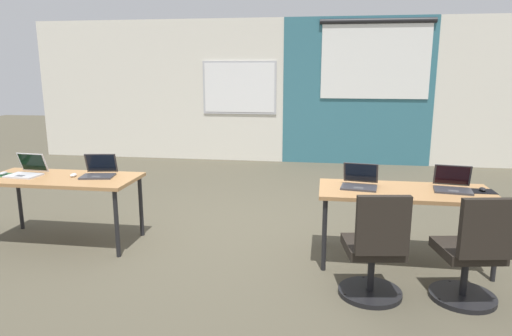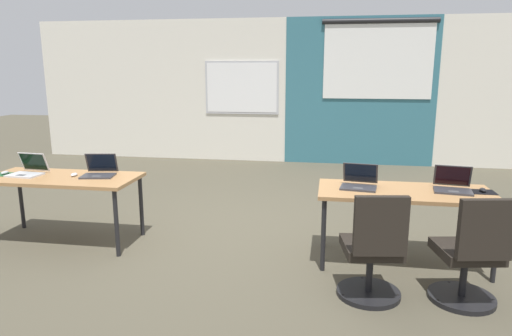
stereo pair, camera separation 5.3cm
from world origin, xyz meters
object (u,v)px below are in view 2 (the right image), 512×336
object	(u,v)px
mouse_near_left_inner	(74,175)
chair_near_right_end	(470,260)
mouse_near_left_end	(5,173)
chair_near_right_inner	(373,256)
laptop_near_right_end	(453,186)
desk_near_right	(405,197)
laptop_near_left_end	(28,170)
desk_near_left	(62,182)
laptop_near_left_inner	(99,171)
mouse_near_right_end	(483,190)
laptop_near_right_inner	(359,182)

from	to	relation	value
mouse_near_left_inner	chair_near_right_end	xyz separation A→B (m)	(3.77, -0.78, -0.36)
mouse_near_left_end	chair_near_right_inner	bearing A→B (deg)	-11.45
laptop_near_right_end	mouse_near_left_end	bearing A→B (deg)	-170.46
chair_near_right_inner	chair_near_right_end	distance (m)	0.74
desk_near_right	laptop_near_right_end	world-z (taller)	laptop_near_right_end
mouse_near_left_end	desk_near_right	bearing A→B (deg)	0.23
desk_near_right	laptop_near_left_end	xyz separation A→B (m)	(-3.90, 0.02, 0.11)
desk_near_left	laptop_near_left_end	distance (m)	0.42
chair_near_right_inner	chair_near_right_end	world-z (taller)	same
laptop_near_left_inner	mouse_near_right_end	world-z (taller)	laptop_near_left_inner
laptop_near_right_end	chair_near_right_end	distance (m)	0.90
laptop_near_left_inner	laptop_near_right_inner	distance (m)	2.70
chair_near_right_inner	mouse_near_left_end	xyz separation A→B (m)	(-3.81, 0.77, 0.36)
laptop_near_left_end	laptop_near_right_inner	bearing A→B (deg)	5.37
desk_near_right	laptop_near_right_inner	xyz separation A→B (m)	(-0.42, 0.05, 0.11)
chair_near_right_inner	mouse_near_left_end	size ratio (longest dim) A/B	9.04
mouse_near_right_end	laptop_near_left_inner	bearing A→B (deg)	179.34
mouse_near_left_inner	laptop_near_right_end	xyz separation A→B (m)	(3.81, 0.03, 0.03)
laptop_near_left_inner	laptop_near_right_end	world-z (taller)	laptop_near_left_inner
laptop_near_left_inner	desk_near_left	bearing A→B (deg)	-175.67
laptop_near_right_inner	mouse_near_left_inner	bearing A→B (deg)	-171.28
chair_near_right_end	laptop_near_left_end	world-z (taller)	laptop_near_left_end
laptop_near_left_end	laptop_near_right_end	bearing A→B (deg)	5.48
desk_near_left	mouse_near_left_end	xyz separation A→B (m)	(-0.65, -0.02, 0.08)
laptop_near_right_inner	mouse_near_right_end	size ratio (longest dim) A/B	3.60
mouse_near_right_end	mouse_near_left_end	bearing A→B (deg)	-179.16
mouse_near_left_inner	chair_near_right_inner	world-z (taller)	chair_near_right_inner
laptop_near_right_end	mouse_near_left_end	size ratio (longest dim) A/B	3.66
laptop_near_left_inner	mouse_near_right_end	size ratio (longest dim) A/B	3.65
laptop_near_right_inner	laptop_near_right_end	world-z (taller)	laptop_near_right_end
desk_near_right	chair_near_right_end	distance (m)	0.89
desk_near_right	desk_near_left	bearing A→B (deg)	180.00
desk_near_right	chair_near_right_end	size ratio (longest dim) A/B	1.74
laptop_near_left_end	laptop_near_left_inner	bearing A→B (deg)	10.77
chair_near_right_end	laptop_near_left_inner	bearing A→B (deg)	-23.65
desk_near_left	desk_near_right	distance (m)	3.50
laptop_near_left_end	mouse_near_left_end	bearing A→B (deg)	-167.32
laptop_near_right_inner	laptop_near_left_end	bearing A→B (deg)	-171.08
mouse_near_left_inner	laptop_near_right_inner	xyz separation A→B (m)	(2.96, 0.02, 0.03)
desk_near_right	mouse_near_left_inner	xyz separation A→B (m)	(-3.38, 0.03, 0.08)
desk_near_right	mouse_near_right_end	size ratio (longest dim) A/B	15.41
chair_near_right_end	mouse_near_left_inner	bearing A→B (deg)	-21.81
desk_near_right	chair_near_right_inner	distance (m)	0.91
laptop_near_right_inner	mouse_near_right_end	bearing A→B (deg)	8.68
laptop_near_left_inner	mouse_near_left_inner	bearing A→B (deg)	-175.83
chair_near_right_end	mouse_near_left_end	xyz separation A→B (m)	(-4.55, 0.73, 0.36)
laptop_near_right_inner	chair_near_right_end	xyz separation A→B (m)	(0.82, -0.80, -0.39)
laptop_near_right_end	mouse_near_right_end	bearing A→B (deg)	6.15
mouse_near_left_inner	mouse_near_right_end	bearing A→B (deg)	0.30
laptop_near_right_inner	chair_near_right_inner	bearing A→B (deg)	-76.30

